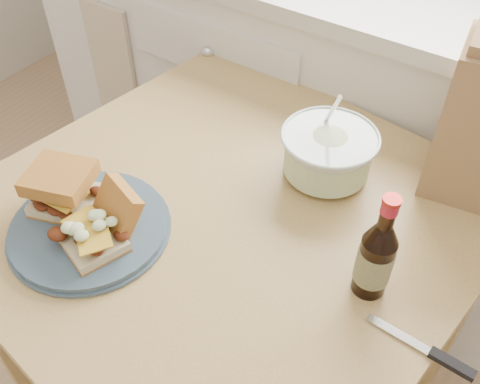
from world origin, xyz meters
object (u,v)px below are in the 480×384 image
Objects in this scene: dining_table at (228,244)px; coleslaw_bowl at (328,155)px; beer_bottle at (376,257)px; plate at (90,228)px.

coleslaw_bowl is (0.11, 0.19, 0.16)m from dining_table.
beer_bottle reaches higher than coleslaw_bowl.
beer_bottle is (0.47, 0.18, 0.07)m from plate.
coleslaw_bowl reaches higher than dining_table.
beer_bottle reaches higher than dining_table.
dining_table is at bearing -119.26° from coleslaw_bowl.
plate is at bearing -124.22° from dining_table.
coleslaw_bowl is at bearing 131.65° from beer_bottle.
dining_table is at bearing 48.24° from plate.
plate is 0.51m from beer_bottle.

